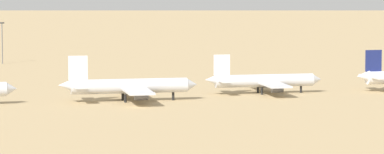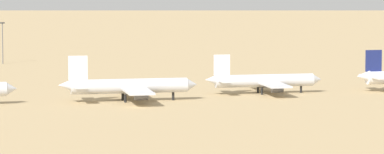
# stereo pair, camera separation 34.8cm
# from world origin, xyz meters

# --- Properties ---
(ground) EXTENTS (4000.00, 4000.00, 0.00)m
(ground) POSITION_xyz_m (0.00, 0.00, 0.00)
(ground) COLOR tan
(parked_jet_white_3) EXTENTS (38.40, 32.30, 12.69)m
(parked_jet_white_3) POSITION_xyz_m (0.86, 13.68, 4.16)
(parked_jet_white_3) COLOR silver
(parked_jet_white_3) RESTS_ON ground
(parked_jet_white_4) EXTENTS (35.00, 29.43, 11.57)m
(parked_jet_white_4) POSITION_xyz_m (42.57, 21.76, 3.79)
(parked_jet_white_4) COLOR silver
(parked_jet_white_4) RESTS_ON ground
(light_pole_mid) EXTENTS (1.80, 0.50, 15.96)m
(light_pole_mid) POSITION_xyz_m (-20.23, 146.26, 9.19)
(light_pole_mid) COLOR #59595E
(light_pole_mid) RESTS_ON ground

